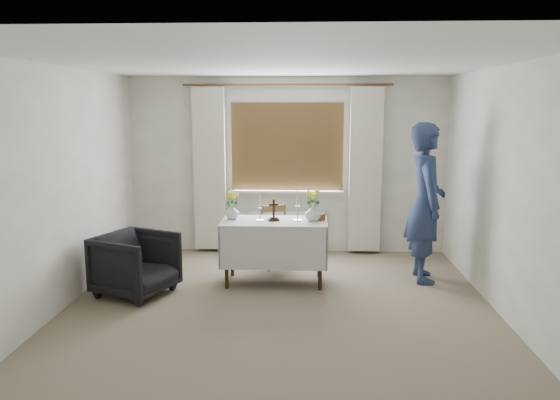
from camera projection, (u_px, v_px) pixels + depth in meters
The scene contains 12 objects.
ground at pixel (278, 315), 5.54m from camera, with size 5.00×5.00×0.00m, color #83715A.
altar_table at pixel (274, 252), 6.48m from camera, with size 1.24×0.64×0.76m, color silver.
wooden_chair at pixel (277, 237), 7.12m from camera, with size 0.37×0.37×0.81m, color brown, non-canonical shape.
armchair at pixel (136, 264), 6.09m from camera, with size 0.75×0.77×0.70m, color black.
person at pixel (425, 203), 6.51m from camera, with size 0.70×0.46×1.91m, color navy.
radiator at pixel (287, 232), 7.87m from camera, with size 1.10×0.10×0.60m, color silver.
wooden_cross at pixel (274, 210), 6.39m from camera, with size 0.12×0.09×0.26m, color black, non-canonical shape.
candlestick_left at pixel (260, 208), 6.38m from camera, with size 0.09×0.09×0.31m, color silver, non-canonical shape.
candlestick_right at pixel (297, 205), 6.37m from camera, with size 0.10×0.10×0.37m, color silver, non-canonical shape.
flower_vase_left at pixel (232, 212), 6.49m from camera, with size 0.17×0.17×0.17m, color silver.
flower_vase_right at pixel (313, 213), 6.38m from camera, with size 0.19×0.19×0.19m, color silver.
wicker_basket at pixel (317, 216), 6.47m from camera, with size 0.21×0.21×0.08m, color brown.
Camera 1 is at (0.28, -5.24, 2.11)m, focal length 35.00 mm.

